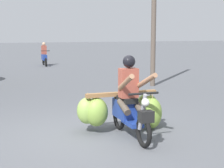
# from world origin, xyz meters

# --- Properties ---
(ground_plane) EXTENTS (120.00, 120.00, 0.00)m
(ground_plane) POSITION_xyz_m (0.00, 0.00, 0.00)
(ground_plane) COLOR #56595E
(motorbike_main_loaded) EXTENTS (1.83, 1.81, 1.58)m
(motorbike_main_loaded) POSITION_xyz_m (0.80, 0.05, 0.49)
(motorbike_main_loaded) COLOR black
(motorbike_main_loaded) RESTS_ON ground
(motorbike_distant_ahead_left) EXTENTS (0.50, 1.62, 1.40)m
(motorbike_distant_ahead_left) POSITION_xyz_m (1.52, 14.46, 0.57)
(motorbike_distant_ahead_left) COLOR black
(motorbike_distant_ahead_left) RESTS_ON ground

